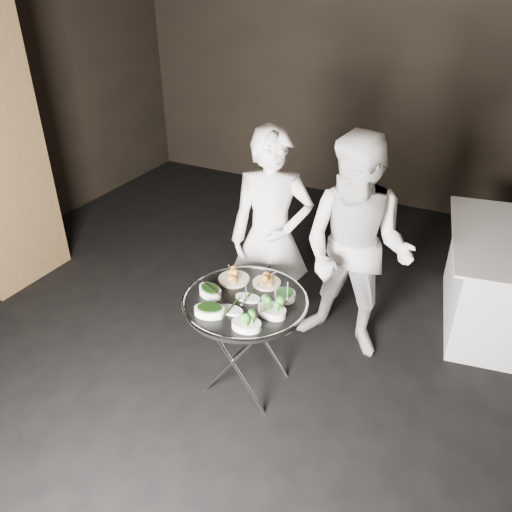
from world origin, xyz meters
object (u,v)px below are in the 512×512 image
at_px(waiter_right, 356,251).
at_px(serving_tray, 245,301).
at_px(tray_stand, 246,340).
at_px(waiter_left, 271,237).

bearing_deg(waiter_right, serving_tray, -120.44).
bearing_deg(tray_stand, waiter_left, 101.50).
distance_m(waiter_left, waiter_right, 0.62).
xyz_separation_m(tray_stand, waiter_right, (0.48, 0.71, 0.44)).
bearing_deg(waiter_left, tray_stand, -102.75).
distance_m(tray_stand, waiter_left, 0.79).
xyz_separation_m(tray_stand, serving_tray, (-0.00, 0.00, 0.31)).
distance_m(tray_stand, waiter_right, 0.96).
height_order(tray_stand, waiter_left, waiter_left).
height_order(tray_stand, waiter_right, waiter_right).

